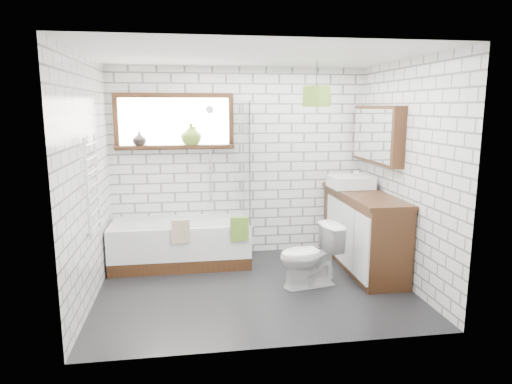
{
  "coord_description": "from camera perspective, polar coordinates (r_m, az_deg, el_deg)",
  "views": [
    {
      "loc": [
        -0.71,
        -4.75,
        1.99
      ],
      "look_at": [
        0.06,
        0.25,
        1.04
      ],
      "focal_mm": 32.0,
      "sensor_mm": 36.0,
      "label": 1
    }
  ],
  "objects": [
    {
      "name": "towel_beige",
      "position": [
        5.49,
        -9.39,
        -4.86
      ],
      "size": [
        0.21,
        0.05,
        0.28
      ],
      "primitive_type": "cube",
      "color": "tan",
      "rests_on": "bathtub"
    },
    {
      "name": "ceiling",
      "position": [
        4.83,
        -0.21,
        16.76
      ],
      "size": [
        3.4,
        2.6,
        0.01
      ],
      "primitive_type": "cube",
      "color": "white",
      "rests_on": "ground"
    },
    {
      "name": "window",
      "position": [
        6.02,
        -10.16,
        8.66
      ],
      "size": [
        1.52,
        0.16,
        0.68
      ],
      "primitive_type": "cube",
      "color": "black",
      "rests_on": "wall_back"
    },
    {
      "name": "shower_riser",
      "position": [
        6.05,
        -5.74,
        4.51
      ],
      "size": [
        0.02,
        0.02,
        1.3
      ],
      "primitive_type": "cylinder",
      "color": "silver",
      "rests_on": "wall_back"
    },
    {
      "name": "vanity",
      "position": [
        5.82,
        13.22,
        -4.68
      ],
      "size": [
        0.54,
        1.68,
        0.96
      ],
      "primitive_type": "cube",
      "color": "black",
      "rests_on": "floor"
    },
    {
      "name": "toilet",
      "position": [
        5.17,
        6.72,
        -7.9
      ],
      "size": [
        0.52,
        0.76,
        0.71
      ],
      "primitive_type": "imported",
      "rotation": [
        0.0,
        0.0,
        -1.38
      ],
      "color": "white",
      "rests_on": "floor"
    },
    {
      "name": "wall_right",
      "position": [
        5.38,
        18.07,
        2.2
      ],
      "size": [
        0.01,
        2.6,
        2.5
      ],
      "primitive_type": "cube",
      "color": "white",
      "rests_on": "ground"
    },
    {
      "name": "pendant",
      "position": [
        5.27,
        7.54,
        11.74
      ],
      "size": [
        0.31,
        0.31,
        0.23
      ],
      "primitive_type": "cylinder",
      "color": "olive",
      "rests_on": "ceiling"
    },
    {
      "name": "mirror_cabinet",
      "position": [
        5.85,
        14.91,
        6.95
      ],
      "size": [
        0.16,
        1.2,
        0.7
      ],
      "primitive_type": "cube",
      "color": "black",
      "rests_on": "wall_right"
    },
    {
      "name": "bathtub",
      "position": [
        5.92,
        -9.39,
        -6.3
      ],
      "size": [
        1.72,
        0.76,
        0.56
      ],
      "primitive_type": "cube",
      "color": "white",
      "rests_on": "floor"
    },
    {
      "name": "bottle",
      "position": [
        5.99,
        -7.85,
        6.78
      ],
      "size": [
        0.1,
        0.1,
        0.23
      ],
      "primitive_type": "cylinder",
      "rotation": [
        0.0,
        0.0,
        0.4
      ],
      "color": "olive",
      "rests_on": "window"
    },
    {
      "name": "tap",
      "position": [
        6.04,
        13.18,
        1.76
      ],
      "size": [
        0.03,
        0.03,
        0.15
      ],
      "primitive_type": "cylinder",
      "rotation": [
        0.0,
        0.0,
        -0.04
      ],
      "color": "silver",
      "rests_on": "vanity"
    },
    {
      "name": "vase_olive",
      "position": [
        5.99,
        -8.11,
        6.98
      ],
      "size": [
        0.34,
        0.34,
        0.28
      ],
      "primitive_type": "imported",
      "rotation": [
        0.0,
        0.0,
        -0.32
      ],
      "color": "olive",
      "rests_on": "window"
    },
    {
      "name": "basin",
      "position": [
        5.99,
        11.73,
        1.26
      ],
      "size": [
        0.52,
        0.45,
        0.15
      ],
      "primitive_type": "cube",
      "color": "white",
      "rests_on": "vanity"
    },
    {
      "name": "shower_screen",
      "position": [
        5.76,
        -1.28,
        3.83
      ],
      "size": [
        0.02,
        0.72,
        1.5
      ],
      "primitive_type": "cube",
      "color": "white",
      "rests_on": "bathtub"
    },
    {
      "name": "wall_front",
      "position": [
        3.6,
        2.88,
        -1.26
      ],
      "size": [
        3.4,
        0.01,
        2.5
      ],
      "primitive_type": "cube",
      "color": "white",
      "rests_on": "ground"
    },
    {
      "name": "wall_left",
      "position": [
        4.91,
        -20.3,
        1.3
      ],
      "size": [
        0.01,
        2.6,
        2.5
      ],
      "primitive_type": "cube",
      "color": "white",
      "rests_on": "ground"
    },
    {
      "name": "vase_dark",
      "position": [
        6.02,
        -14.36,
        6.31
      ],
      "size": [
        0.19,
        0.19,
        0.18
      ],
      "primitive_type": "imported",
      "rotation": [
        0.0,
        0.0,
        0.08
      ],
      "color": "black",
      "rests_on": "window"
    },
    {
      "name": "wall_back",
      "position": [
        6.14,
        -2.01,
        3.71
      ],
      "size": [
        3.4,
        0.01,
        2.5
      ],
      "primitive_type": "cube",
      "color": "white",
      "rests_on": "ground"
    },
    {
      "name": "floor",
      "position": [
        5.2,
        -0.2,
        -11.92
      ],
      "size": [
        3.4,
        2.6,
        0.01
      ],
      "primitive_type": "cube",
      "color": "black",
      "rests_on": "ground"
    },
    {
      "name": "towel_radiator",
      "position": [
        4.91,
        -19.75,
        0.74
      ],
      "size": [
        0.06,
        0.52,
        1.0
      ],
      "primitive_type": "cube",
      "color": "white",
      "rests_on": "wall_left"
    },
    {
      "name": "towel_green",
      "position": [
        5.52,
        -2.08,
        -4.63
      ],
      "size": [
        0.22,
        0.06,
        0.29
      ],
      "primitive_type": "cube",
      "color": "olive",
      "rests_on": "bathtub"
    }
  ]
}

